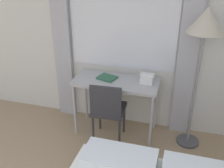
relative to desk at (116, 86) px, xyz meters
name	(u,v)px	position (x,y,z in m)	size (l,w,h in m)	color
wall_back_with_window	(122,30)	(-0.02, 0.32, 0.65)	(4.61, 0.13, 2.70)	silver
desk	(116,86)	(0.00, 0.00, 0.00)	(1.09, 0.49, 0.78)	#B2B2B7
desk_chair	(108,108)	(-0.04, -0.24, -0.20)	(0.42, 0.42, 0.86)	#333338
standing_lamp	(205,29)	(0.98, 0.02, 0.81)	(0.40, 0.40, 1.74)	#4C4C51
telephone	(147,78)	(0.39, 0.07, 0.13)	(0.18, 0.19, 0.11)	white
book	(107,78)	(-0.13, 0.03, 0.09)	(0.27, 0.25, 0.02)	#33664C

